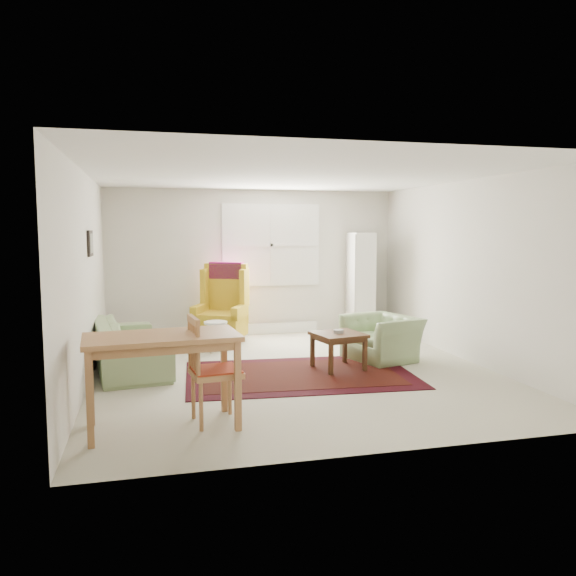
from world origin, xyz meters
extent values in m
cube|color=#BAB59F|center=(0.00, 0.00, 0.00)|extent=(5.00, 5.50, 0.01)
cube|color=white|center=(0.00, 0.00, 2.50)|extent=(5.00, 5.50, 0.01)
cube|color=silver|center=(0.00, 2.75, 1.25)|extent=(5.00, 0.04, 2.50)
cube|color=silver|center=(0.00, -2.75, 1.25)|extent=(5.00, 0.04, 2.50)
cube|color=silver|center=(-2.50, 0.00, 1.25)|extent=(0.04, 5.50, 2.50)
cube|color=silver|center=(2.50, 0.00, 1.25)|extent=(0.04, 5.50, 2.50)
cube|color=white|center=(0.30, 2.73, 1.55)|extent=(1.72, 0.06, 1.42)
cube|color=white|center=(0.30, 2.73, 1.55)|extent=(1.60, 0.02, 1.30)
cube|color=silver|center=(0.30, 2.67, 0.09)|extent=(1.60, 0.12, 0.18)
cube|color=black|center=(-2.48, 0.50, 1.65)|extent=(0.03, 0.42, 0.32)
cube|color=#998646|center=(-2.46, 0.50, 1.65)|extent=(0.01, 0.34, 0.24)
imported|color=#819B67|center=(-2.06, 0.71, 0.43)|extent=(1.11, 2.22, 0.86)
imported|color=#819B67|center=(1.37, 0.35, 0.37)|extent=(1.07, 1.15, 0.73)
camera|label=1|loc=(-1.78, -6.86, 1.83)|focal=35.00mm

